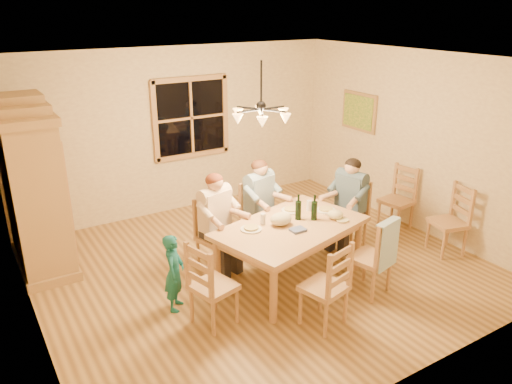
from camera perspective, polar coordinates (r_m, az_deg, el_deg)
floor at (r=6.75m, az=0.52°, el=-8.60°), size 5.50×5.50×0.00m
ceiling at (r=5.91m, az=0.61°, el=14.85°), size 5.50×5.00×0.02m
wall_back at (r=8.34m, az=-8.72°, el=6.93°), size 5.50×0.02×2.70m
wall_left at (r=5.36m, az=-25.20°, el=-2.78°), size 0.02×5.00×2.70m
wall_right at (r=7.96m, az=17.63°, el=5.53°), size 0.02×5.00×2.70m
window at (r=8.34m, az=-7.43°, el=8.41°), size 1.30×0.06×1.30m
painting at (r=8.68m, az=11.68°, el=8.98°), size 0.06×0.78×0.64m
chandelier at (r=6.01m, az=0.59°, el=8.94°), size 0.77×0.68×0.71m
armoire at (r=6.98m, az=-24.01°, el=0.08°), size 0.66×1.40×2.30m
dining_table at (r=6.18m, az=3.99°, el=-4.65°), size 2.05×1.53×0.76m
chair_far_left at (r=6.59m, az=-4.48°, el=-6.43°), size 0.53×0.51×0.99m
chair_far_right at (r=7.10m, az=0.45°, el=-4.29°), size 0.53×0.51×0.99m
chair_near_left at (r=5.58m, az=7.70°, el=-12.06°), size 0.53×0.51×0.99m
chair_near_right at (r=6.24m, az=12.81°, el=-8.59°), size 0.53×0.51×0.99m
chair_end_left at (r=5.56m, az=-4.83°, el=-12.03°), size 0.51×0.53×0.99m
chair_end_right at (r=7.27m, az=10.45°, el=-4.04°), size 0.51×0.53×0.99m
adult_woman at (r=6.37m, az=-4.61°, el=-2.12°), size 0.47×0.50×0.87m
adult_plaid_man at (r=6.89m, az=0.46°, el=-0.23°), size 0.47×0.50×0.87m
adult_slate_man at (r=7.06m, az=10.73°, el=-0.07°), size 0.50×0.47×0.87m
towel at (r=5.98m, az=14.66°, el=-5.84°), size 0.39×0.19×0.58m
wine_bottle_a at (r=6.25m, az=4.86°, el=-1.72°), size 0.08×0.08×0.33m
wine_bottle_b at (r=6.26m, az=6.68°, el=-1.76°), size 0.08×0.08×0.33m
plate_woman at (r=6.00m, az=-0.56°, el=-4.27°), size 0.26×0.26×0.02m
plate_plaid at (r=6.55m, az=4.04°, el=-2.12°), size 0.26×0.26×0.02m
plate_slate at (r=6.60m, az=7.98°, el=-2.07°), size 0.26×0.26×0.02m
wine_glass_a at (r=6.13m, az=0.81°, el=-3.09°), size 0.06×0.06×0.14m
wine_glass_b at (r=6.57m, az=6.08°, el=-1.54°), size 0.06×0.06×0.14m
cap at (r=6.37m, az=9.05°, el=-2.56°), size 0.20×0.20×0.11m
napkin at (r=5.99m, az=4.81°, el=-4.33°), size 0.21×0.18×0.03m
cloth_bundle at (r=6.12m, az=2.87°, el=-3.11°), size 0.28×0.22×0.15m
child at (r=5.78m, az=-9.32°, el=-9.06°), size 0.38×0.40×0.93m
chair_spare_front at (r=7.49m, az=20.95°, el=-4.37°), size 0.52×0.53×0.99m
chair_spare_back at (r=8.04m, az=15.64°, el=-2.01°), size 0.47×0.49×0.99m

